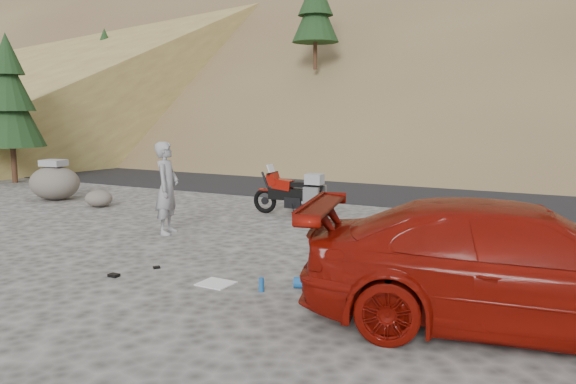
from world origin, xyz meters
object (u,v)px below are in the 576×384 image
Objects in this scene: man at (168,233)px; boulder at (55,182)px; red_car at (518,328)px; motorcycle at (296,194)px.

boulder is (-5.59, 1.99, 0.49)m from man.
red_car is 13.04m from boulder.
man is (-1.44, -2.89, -0.52)m from motorcycle.
motorcycle is 7.34m from red_car.
motorcycle is 7.09m from boulder.
motorcycle reaches higher than boulder.
red_car is at bearing -18.37° from boulder.
man is 1.22× the size of boulder.
motorcycle is 1.35× the size of boulder.
man is at bearing -118.92° from motorcycle.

